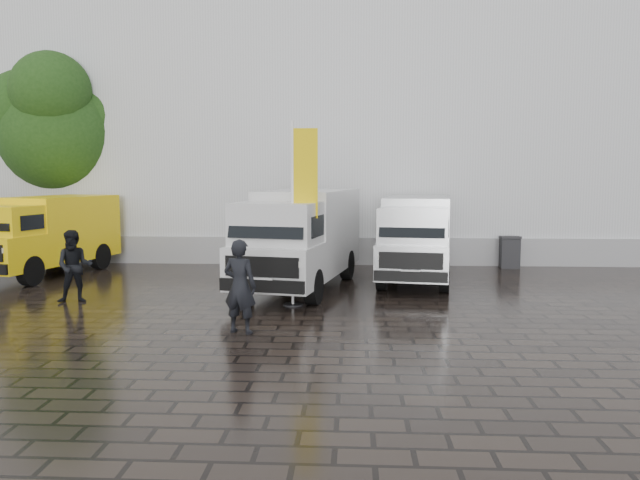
% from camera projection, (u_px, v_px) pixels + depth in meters
% --- Properties ---
extents(ground, '(120.00, 120.00, 0.00)m').
position_uv_depth(ground, '(306.00, 311.00, 15.05)').
color(ground, black).
rests_on(ground, ground).
extents(exhibition_hall, '(44.00, 16.00, 12.00)m').
position_uv_depth(exhibition_hall, '(372.00, 119.00, 30.21)').
color(exhibition_hall, silver).
rests_on(exhibition_hall, ground).
extents(hall_plinth, '(44.00, 0.15, 1.00)m').
position_uv_depth(hall_plinth, '(377.00, 251.00, 22.79)').
color(hall_plinth, gray).
rests_on(hall_plinth, ground).
extents(van_yellow, '(3.24, 5.88, 2.57)m').
position_uv_depth(van_yellow, '(43.00, 236.00, 20.33)').
color(van_yellow, yellow).
rests_on(van_yellow, ground).
extents(van_white, '(3.43, 6.82, 2.83)m').
position_uv_depth(van_white, '(301.00, 240.00, 17.94)').
color(van_white, silver).
rests_on(van_white, ground).
extents(van_silver, '(2.85, 6.21, 2.59)m').
position_uv_depth(van_silver, '(416.00, 239.00, 19.42)').
color(van_silver, '#B2B5B7').
rests_on(van_silver, ground).
extents(flagpole, '(0.88, 0.50, 4.61)m').
position_uv_depth(flagpole, '(300.00, 205.00, 15.47)').
color(flagpole, black).
rests_on(flagpole, ground).
extents(tree, '(4.46, 4.46, 8.01)m').
position_uv_depth(tree, '(58.00, 126.00, 23.88)').
color(tree, black).
rests_on(tree, ground).
extents(wheelie_bin, '(0.72, 0.72, 1.13)m').
position_uv_depth(wheelie_bin, '(510.00, 252.00, 22.05)').
color(wheelie_bin, black).
rests_on(wheelie_bin, ground).
extents(person_front, '(0.82, 0.65, 1.97)m').
position_uv_depth(person_front, '(240.00, 286.00, 12.92)').
color(person_front, black).
rests_on(person_front, ground).
extents(person_tent, '(1.07, 0.94, 1.88)m').
position_uv_depth(person_tent, '(75.00, 266.00, 16.04)').
color(person_tent, black).
rests_on(person_tent, ground).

